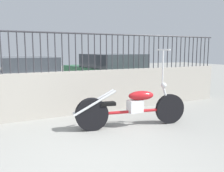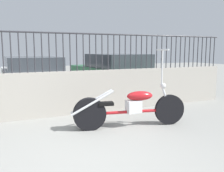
{
  "view_description": "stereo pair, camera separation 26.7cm",
  "coord_description": "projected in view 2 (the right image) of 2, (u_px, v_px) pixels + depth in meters",
  "views": [
    {
      "loc": [
        -1.13,
        -2.86,
        1.46
      ],
      "look_at": [
        1.24,
        1.79,
        0.7
      ],
      "focal_mm": 40.0,
      "sensor_mm": 36.0,
      "label": 1
    },
    {
      "loc": [
        -0.89,
        -2.98,
        1.46
      ],
      "look_at": [
        1.24,
        1.79,
        0.7
      ],
      "focal_mm": 40.0,
      "sensor_mm": 36.0,
      "label": 2
    }
  ],
  "objects": [
    {
      "name": "ground_plane",
      "position": [
        81.0,
        162.0,
        3.26
      ],
      "size": [
        40.0,
        40.0,
        0.0
      ],
      "primitive_type": "plane",
      "color": "gray"
    },
    {
      "name": "low_wall",
      "position": [
        47.0,
        95.0,
        5.44
      ],
      "size": [
        9.74,
        0.18,
        0.99
      ],
      "color": "#9E998E",
      "rests_on": "ground_plane"
    },
    {
      "name": "fence_railing",
      "position": [
        45.0,
        47.0,
        5.29
      ],
      "size": [
        9.74,
        0.04,
        0.85
      ],
      "color": "#2D2D33",
      "rests_on": "low_wall"
    },
    {
      "name": "motorcycle_red",
      "position": [
        126.0,
        108.0,
        4.69
      ],
      "size": [
        2.2,
        0.68,
        1.48
      ],
      "rotation": [
        0.0,
        0.0,
        -0.19
      ],
      "color": "black",
      "rests_on": "ground_plane"
    },
    {
      "name": "car_white",
      "position": [
        33.0,
        75.0,
        8.17
      ],
      "size": [
        1.86,
        4.28,
        1.24
      ],
      "rotation": [
        0.0,
        0.0,
        1.59
      ],
      "color": "black",
      "rests_on": "ground_plane"
    },
    {
      "name": "car_green",
      "position": [
        116.0,
        72.0,
        9.01
      ],
      "size": [
        2.32,
        4.29,
        1.31
      ],
      "rotation": [
        0.0,
        0.0,
        1.68
      ],
      "color": "black",
      "rests_on": "ground_plane"
    }
  ]
}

